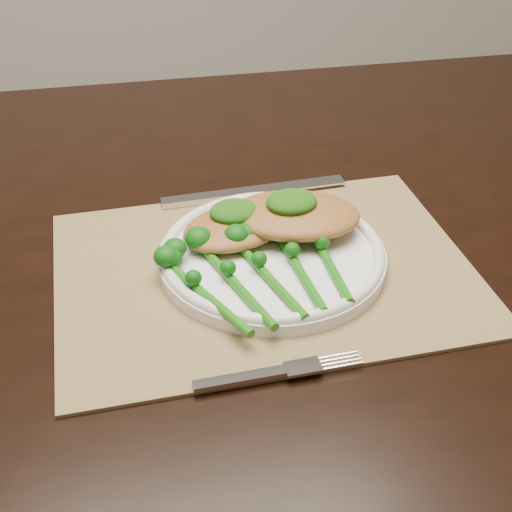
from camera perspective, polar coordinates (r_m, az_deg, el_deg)
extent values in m
cube|color=black|center=(0.85, -3.37, 1.77)|extent=(1.63, 0.95, 0.04)
cube|color=olive|center=(0.75, 0.67, -1.15)|extent=(0.43, 0.32, 0.00)
cylinder|color=white|center=(0.75, 1.29, -0.10)|extent=(0.24, 0.24, 0.01)
torus|color=white|center=(0.75, 1.30, 0.42)|extent=(0.24, 0.24, 0.01)
cube|color=silver|center=(0.86, -4.57, 4.59)|extent=(0.09, 0.02, 0.01)
cube|color=silver|center=(0.88, 2.68, 5.59)|extent=(0.14, 0.02, 0.00)
cube|color=silver|center=(0.62, -1.23, -9.76)|extent=(0.08, 0.01, 0.00)
ellipsoid|color=#A76B30|center=(0.77, -1.61, 2.37)|extent=(0.14, 0.12, 0.02)
ellipsoid|color=#A76B30|center=(0.77, 3.10, 3.30)|extent=(0.16, 0.13, 0.03)
ellipsoid|color=#164509|center=(0.76, -1.76, 3.58)|extent=(0.05, 0.04, 0.02)
ellipsoid|color=#164509|center=(0.76, 2.86, 4.33)|extent=(0.06, 0.05, 0.02)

